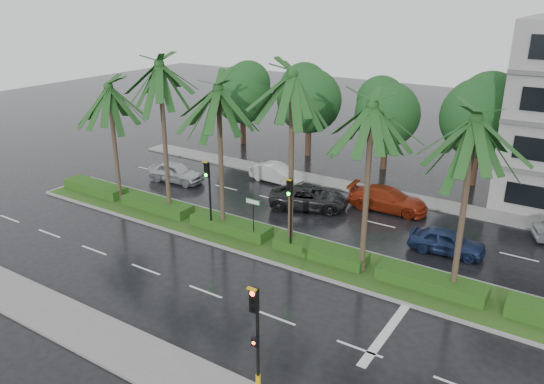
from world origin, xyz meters
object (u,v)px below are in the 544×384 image
Objects in this scene: signal_near at (256,336)px; car_darkgrey at (309,198)px; street_sign at (253,210)px; car_silver at (176,172)px; car_white at (277,173)px; car_red at (388,199)px; signal_median_left at (208,186)px; car_blue at (447,241)px.

signal_near reaches higher than car_darkgrey.
car_silver is at bearing 153.17° from street_sign.
car_red is (9.00, -0.62, 0.05)m from car_white.
car_silver is 0.84× the size of car_red.
signal_median_left is 10.13m from car_white.
car_silver is (-7.93, 5.71, -2.25)m from signal_median_left.
signal_near is 12.11m from street_sign.
car_blue is at bearing -105.54° from car_white.
street_sign is 10.67m from car_white.
signal_near is 22.66m from car_white.
car_red is at bearing 50.61° from signal_median_left.
car_silver is 7.59m from car_white.
car_red is at bearing -82.19° from car_silver.
signal_near reaches higher than car_white.
signal_near is at bearing -54.66° from street_sign.
car_red is at bearing 63.31° from street_sign.
signal_median_left is 7.60m from car_darkgrey.
car_darkgrey is (-7.00, 16.29, -1.78)m from signal_near.
signal_near is 1.00× the size of signal_median_left.
car_white is (-11.50, 19.44, -1.80)m from signal_near.
car_silver is 1.08× the size of car_blue.
car_silver is 20.44m from car_blue.
car_red is at bearing 46.22° from car_blue.
car_red is (4.50, 2.53, 0.03)m from car_darkgrey.
signal_near is 13.93m from signal_median_left.
car_white is 0.82× the size of car_darkgrey.
signal_near is 1.03× the size of car_white.
signal_near is 0.84× the size of car_darkgrey.
car_white is at bearing 82.23° from car_red.
car_darkgrey is at bearing 65.56° from signal_median_left.
signal_near is at bearing 165.80° from car_blue.
car_red reaches higher than car_blue.
signal_median_left is at bearing 107.44° from car_blue.
street_sign is 0.61× the size of car_white.
car_darkgrey is at bearing -122.01° from car_white.
signal_near is at bearing -135.36° from car_silver.
car_silver is 0.84× the size of car_darkgrey.
signal_near is at bearing -176.26° from car_red.
street_sign is (3.00, 0.18, -0.87)m from signal_median_left.
car_silver is (-17.93, 15.40, -1.76)m from signal_near.
signal_median_left reaches higher than car_red.
car_white is at bearing -62.53° from car_silver.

